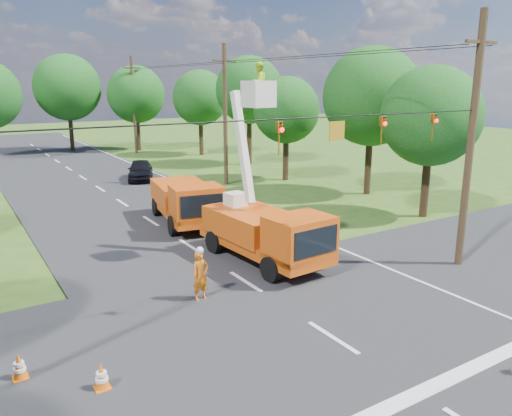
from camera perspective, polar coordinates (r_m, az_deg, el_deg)
ground at (r=32.23m, az=-15.04°, el=0.51°), size 140.00×140.00×0.00m
road_main at (r=32.23m, az=-15.04°, el=0.51°), size 12.00×100.00×0.06m
road_cross at (r=16.74m, az=4.20°, el=-11.88°), size 56.00×10.00×0.07m
stop_bar at (r=13.48m, az=18.18°, el=-19.60°), size 9.00×0.45×0.02m
edge_line at (r=34.21m, az=-6.07°, el=1.70°), size 0.12×90.00×0.02m
bucket_truck at (r=20.62m, az=1.10°, el=-1.72°), size 2.95×6.67×8.13m
second_truck at (r=26.56m, az=-7.97°, el=0.84°), size 3.53×6.89×2.46m
ground_worker at (r=17.37m, az=-6.35°, el=-7.70°), size 0.73×0.56×1.79m
distant_car at (r=39.61m, az=-13.07°, el=4.26°), size 3.32×4.90×1.55m
traffic_cone_2 at (r=25.37m, az=-1.06°, el=-1.81°), size 0.38×0.38×0.71m
traffic_cone_3 at (r=13.40m, az=-17.23°, el=-17.92°), size 0.38×0.38×0.71m
traffic_cone_4 at (r=14.52m, az=-25.44°, el=-16.06°), size 0.38×0.38×0.71m
traffic_cone_6 at (r=31.61m, az=-6.13°, el=1.32°), size 0.38×0.38×0.71m
pole_right_near at (r=21.36m, az=23.34°, el=7.02°), size 1.80×0.30×10.00m
pole_right_mid at (r=36.59m, az=-3.55°, el=10.64°), size 1.80×0.30×10.00m
pole_right_far at (r=54.97m, az=-13.80°, el=11.44°), size 1.80×0.30×10.00m
signal_span at (r=16.53m, az=10.90°, el=8.85°), size 18.00×0.29×1.07m
tree_right_a at (r=28.90m, az=19.38°, el=9.86°), size 5.40×5.40×8.28m
tree_right_b at (r=33.99m, az=13.11°, el=12.28°), size 6.40×6.40×9.65m
tree_right_c at (r=38.23m, az=3.50°, el=11.10°), size 5.00×5.00×7.83m
tree_right_d at (r=45.74m, az=-0.78°, el=13.33°), size 6.00×6.00×9.70m
tree_right_e at (r=52.31m, az=-6.41°, el=12.40°), size 5.60×5.60×8.63m
tree_far_b at (r=58.32m, az=-20.76°, el=12.75°), size 7.00×7.00×10.32m
tree_far_c at (r=57.15m, az=-13.54°, el=12.50°), size 6.20×6.20×9.18m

